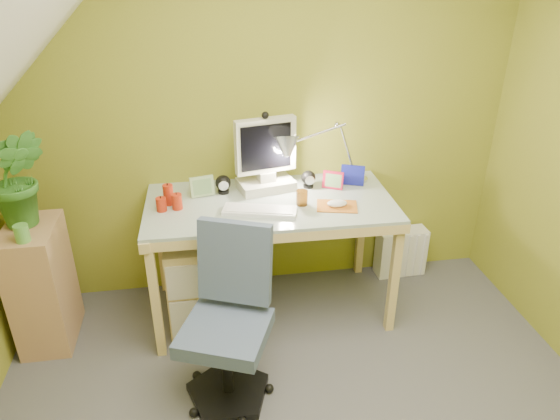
{
  "coord_description": "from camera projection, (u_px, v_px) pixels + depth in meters",
  "views": [
    {
      "loc": [
        -0.41,
        -1.54,
        2.16
      ],
      "look_at": [
        0.0,
        1.0,
        0.85
      ],
      "focal_mm": 33.0,
      "sensor_mm": 36.0,
      "label": 1
    }
  ],
  "objects": [
    {
      "name": "speaker_left",
      "position": [
        223.0,
        184.0,
        3.18
      ],
      "size": [
        0.1,
        0.1,
        0.12
      ],
      "primitive_type": null,
      "rotation": [
        0.0,
        0.0,
        0.08
      ],
      "color": "black",
      "rests_on": "desk"
    },
    {
      "name": "side_ledge",
      "position": [
        42.0,
        285.0,
        3.04
      ],
      "size": [
        0.29,
        0.44,
        0.77
      ],
      "primitive_type": "cube",
      "color": "tan",
      "rests_on": "floor"
    },
    {
      "name": "photo_frame_green",
      "position": [
        202.0,
        186.0,
        3.15
      ],
      "size": [
        0.15,
        0.05,
        0.13
      ],
      "primitive_type": "cube",
      "rotation": [
        0.0,
        0.0,
        0.22
      ],
      "color": "#98B87F",
      "rests_on": "desk"
    },
    {
      "name": "mousepad",
      "position": [
        337.0,
        206.0,
        3.04
      ],
      "size": [
        0.27,
        0.22,
        0.01
      ],
      "primitive_type": "cube",
      "rotation": [
        0.0,
        0.0,
        -0.23
      ],
      "color": "#B3611C",
      "rests_on": "desk"
    },
    {
      "name": "potted_plant",
      "position": [
        19.0,
        178.0,
        2.78
      ],
      "size": [
        0.34,
        0.29,
        0.56
      ],
      "primitive_type": "imported",
      "rotation": [
        0.0,
        0.0,
        0.14
      ],
      "color": "#326F25",
      "rests_on": "side_ledge"
    },
    {
      "name": "task_chair",
      "position": [
        225.0,
        332.0,
        2.59
      ],
      "size": [
        0.63,
        0.63,
        0.87
      ],
      "primitive_type": null,
      "rotation": [
        0.0,
        0.0,
        -0.39
      ],
      "color": "#445471",
      "rests_on": "floor"
    },
    {
      "name": "speaker_right",
      "position": [
        308.0,
        179.0,
        3.26
      ],
      "size": [
        0.11,
        0.11,
        0.11
      ],
      "primitive_type": null,
      "rotation": [
        0.0,
        0.0,
        -0.17
      ],
      "color": "black",
      "rests_on": "desk"
    },
    {
      "name": "mouse",
      "position": [
        337.0,
        203.0,
        3.03
      ],
      "size": [
        0.13,
        0.09,
        0.04
      ],
      "primitive_type": "ellipsoid",
      "rotation": [
        0.0,
        0.0,
        -0.1
      ],
      "color": "white",
      "rests_on": "mousepad"
    },
    {
      "name": "desk",
      "position": [
        271.0,
        257.0,
        3.29
      ],
      "size": [
        1.5,
        0.77,
        0.8
      ],
      "primitive_type": null,
      "rotation": [
        0.0,
        0.0,
        -0.02
      ],
      "color": "#D6B870",
      "rests_on": "floor"
    },
    {
      "name": "photo_frame_blue",
      "position": [
        353.0,
        175.0,
        3.3
      ],
      "size": [
        0.15,
        0.07,
        0.13
      ],
      "primitive_type": "cube",
      "rotation": [
        0.0,
        0.0,
        -0.38
      ],
      "color": "navy",
      "rests_on": "desk"
    },
    {
      "name": "keyboard",
      "position": [
        260.0,
        211.0,
        2.97
      ],
      "size": [
        0.45,
        0.24,
        0.02
      ],
      "primitive_type": "cube",
      "rotation": [
        0.0,
        0.0,
        -0.27
      ],
      "color": "white",
      "rests_on": "desk"
    },
    {
      "name": "photo_frame_red",
      "position": [
        333.0,
        180.0,
        3.25
      ],
      "size": [
        0.12,
        0.08,
        0.11
      ],
      "primitive_type": "cube",
      "rotation": [
        0.0,
        0.0,
        -0.49
      ],
      "color": "red",
      "rests_on": "desk"
    },
    {
      "name": "candle_cluster",
      "position": [
        168.0,
        198.0,
        3.0
      ],
      "size": [
        0.17,
        0.15,
        0.12
      ],
      "primitive_type": null,
      "rotation": [
        0.0,
        0.0,
        -0.04
      ],
      "color": "#B1270F",
      "rests_on": "desk"
    },
    {
      "name": "amber_tumbler",
      "position": [
        302.0,
        198.0,
        3.04
      ],
      "size": [
        0.08,
        0.08,
        0.09
      ],
      "primitive_type": "cylinder",
      "rotation": [
        0.0,
        0.0,
        0.17
      ],
      "color": "#9B5A16",
      "rests_on": "desk"
    },
    {
      "name": "green_cup",
      "position": [
        22.0,
        233.0,
        2.71
      ],
      "size": [
        0.08,
        0.08,
        0.1
      ],
      "primitive_type": "cylinder",
      "rotation": [
        0.0,
        0.0,
        0.14
      ],
      "color": "#579D41",
      "rests_on": "side_ledge"
    },
    {
      "name": "desk_lamp",
      "position": [
        337.0,
        139.0,
        3.19
      ],
      "size": [
        0.6,
        0.34,
        0.61
      ],
      "primitive_type": null,
      "rotation": [
        0.0,
        0.0,
        0.17
      ],
      "color": "silver",
      "rests_on": "desk"
    },
    {
      "name": "wall_back",
      "position": [
        265.0,
        119.0,
        3.26
      ],
      "size": [
        3.2,
        0.01,
        2.4
      ],
      "primitive_type": "cube",
      "color": "olive",
      "rests_on": "floor"
    },
    {
      "name": "radiator",
      "position": [
        401.0,
        252.0,
        3.77
      ],
      "size": [
        0.36,
        0.16,
        0.36
      ],
      "primitive_type": "cube",
      "rotation": [
        0.0,
        0.0,
        0.05
      ],
      "color": "white",
      "rests_on": "floor"
    },
    {
      "name": "monitor",
      "position": [
        265.0,
        151.0,
        3.15
      ],
      "size": [
        0.41,
        0.29,
        0.51
      ],
      "primitive_type": null,
      "rotation": [
        0.0,
        0.0,
        0.21
      ],
      "color": "beige",
      "rests_on": "desk"
    }
  ]
}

